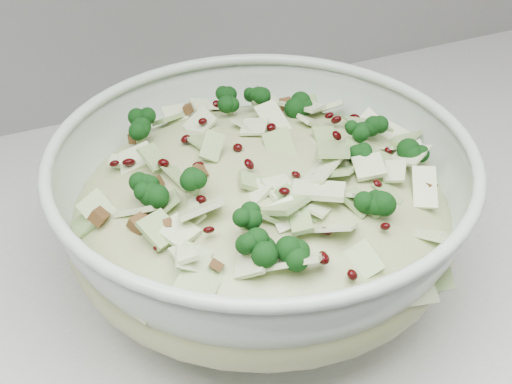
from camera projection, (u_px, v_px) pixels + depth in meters
mixing_bowl at (261, 214)px, 0.65m from camera, size 0.42×0.42×0.15m
salad at (262, 193)px, 0.63m from camera, size 0.35×0.35×0.15m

